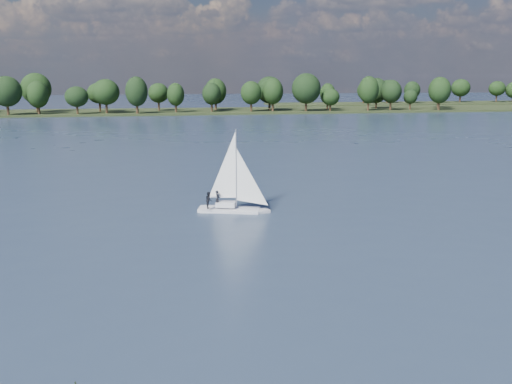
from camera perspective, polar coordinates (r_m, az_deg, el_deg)
ground at (r=128.78m, az=-5.83°, el=4.88°), size 700.00×700.00×0.00m
far_shore at (r=240.19m, az=-8.10°, el=7.89°), size 660.00×40.00×1.50m
far_shore_back at (r=334.56m, az=20.33°, el=8.30°), size 220.00×30.00×1.40m
sailboat at (r=62.79m, az=-2.66°, el=0.39°), size 7.56×4.15×9.59m
treeline at (r=236.25m, az=-9.27°, el=9.74°), size 563.08×74.25×17.54m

